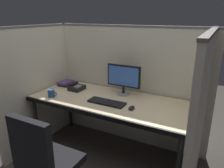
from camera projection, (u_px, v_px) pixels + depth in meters
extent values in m
plane|color=#423D38|center=(98.00, 167.00, 2.49)|extent=(8.00, 8.00, 0.00)
cube|color=beige|center=(126.00, 86.00, 2.87)|extent=(2.20, 0.05, 1.55)
cube|color=#605B56|center=(127.00, 26.00, 2.63)|extent=(2.21, 0.06, 0.02)
cube|color=beige|center=(41.00, 87.00, 2.86)|extent=(0.05, 1.40, 1.55)
cube|color=#605B56|center=(35.00, 26.00, 2.61)|extent=(0.06, 1.41, 0.02)
cube|color=beige|center=(199.00, 119.00, 1.97)|extent=(0.05, 1.40, 1.55)
cube|color=#605B56|center=(212.00, 32.00, 1.73)|extent=(0.06, 1.41, 0.02)
cube|color=beige|center=(110.00, 101.00, 2.52)|extent=(1.90, 0.80, 0.04)
cube|color=black|center=(92.00, 114.00, 2.19)|extent=(1.90, 0.02, 0.05)
cylinder|color=black|center=(37.00, 124.00, 2.74)|extent=(0.04, 0.04, 0.70)
cylinder|color=black|center=(70.00, 105.00, 3.31)|extent=(0.04, 0.04, 0.70)
cylinder|color=black|center=(190.00, 134.00, 2.52)|extent=(0.04, 0.04, 0.70)
cube|color=black|center=(52.00, 164.00, 1.85)|extent=(0.44, 0.44, 0.07)
cube|color=black|center=(31.00, 148.00, 1.61)|extent=(0.40, 0.06, 0.48)
cylinder|color=gray|center=(123.00, 94.00, 2.68)|extent=(0.17, 0.17, 0.01)
cylinder|color=black|center=(123.00, 90.00, 2.67)|extent=(0.03, 0.03, 0.09)
cube|color=black|center=(124.00, 76.00, 2.61)|extent=(0.43, 0.03, 0.27)
cube|color=#3F72D8|center=(123.00, 76.00, 2.60)|extent=(0.39, 0.01, 0.23)
cube|color=black|center=(107.00, 102.00, 2.41)|extent=(0.43, 0.15, 0.02)
ellipsoid|color=black|center=(132.00, 108.00, 2.25)|extent=(0.06, 0.10, 0.03)
cylinder|color=#59595B|center=(132.00, 106.00, 2.26)|extent=(0.01, 0.01, 0.01)
cube|color=black|center=(77.00, 88.00, 2.83)|extent=(0.17, 0.19, 0.06)
cube|color=black|center=(73.00, 84.00, 2.84)|extent=(0.04, 0.17, 0.03)
cube|color=gray|center=(78.00, 86.00, 2.80)|extent=(0.07, 0.09, 0.00)
cube|color=black|center=(66.00, 84.00, 3.04)|extent=(0.15, 0.21, 0.02)
cube|color=#4C3366|center=(66.00, 82.00, 3.02)|extent=(0.15, 0.21, 0.03)
cylinder|color=#264C8C|center=(51.00, 93.00, 2.59)|extent=(0.08, 0.08, 0.09)
torus|color=#264C8C|center=(55.00, 94.00, 2.56)|extent=(0.06, 0.01, 0.06)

